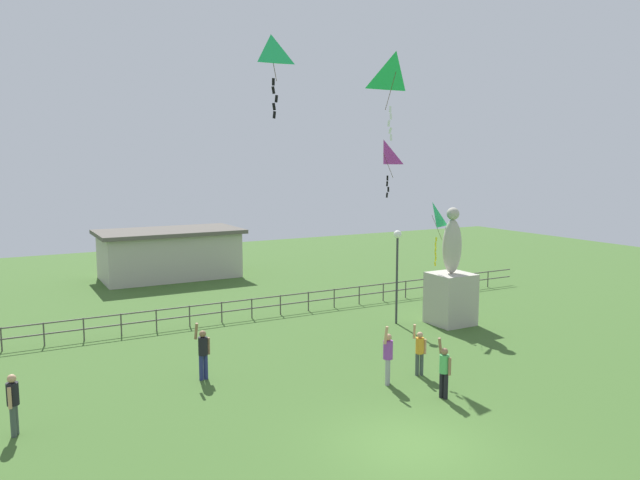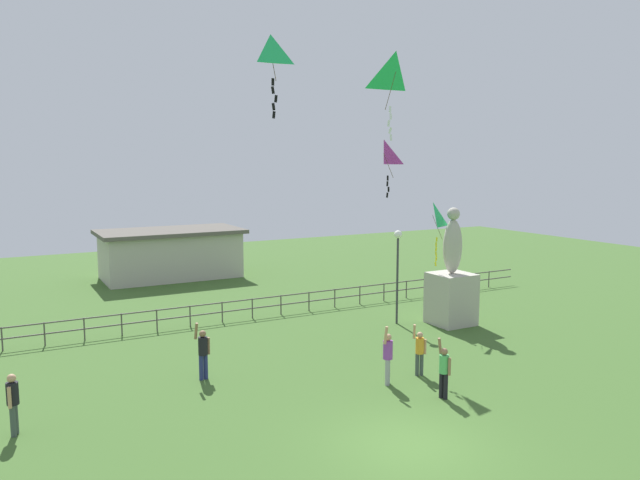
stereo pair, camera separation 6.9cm
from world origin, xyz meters
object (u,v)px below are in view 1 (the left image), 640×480
(person_4, at_px, (420,350))
(kite_4, at_px, (271,56))
(person_0, at_px, (388,355))
(person_1, at_px, (444,369))
(person_3, at_px, (13,401))
(statue_monument, at_px, (451,287))
(kite_1, at_px, (384,155))
(kite_3, at_px, (396,74))
(lamppost, at_px, (397,256))
(person_2, at_px, (203,351))
(kite_2, at_px, (432,218))

(person_4, distance_m, kite_4, 10.85)
(person_0, distance_m, person_1, 2.00)
(person_4, bearing_deg, person_3, 173.05)
(statue_monument, bearing_deg, kite_1, -165.18)
(kite_1, bearing_deg, statue_monument, 14.82)
(kite_1, relative_size, kite_4, 0.98)
(kite_1, height_order, kite_3, kite_3)
(person_0, height_order, person_4, person_0)
(person_0, bearing_deg, kite_4, -177.36)
(person_3, bearing_deg, lamppost, 15.61)
(person_2, distance_m, kite_4, 9.89)
(kite_4, bearing_deg, kite_2, 28.50)
(kite_4, bearing_deg, person_1, -17.98)
(person_2, distance_m, person_3, 6.00)
(person_1, distance_m, kite_4, 10.62)
(statue_monument, xyz_separation_m, person_3, (-17.83, -3.18, -0.70))
(person_3, distance_m, kite_4, 11.58)
(person_1, relative_size, kite_1, 0.86)
(person_1, height_order, person_2, person_2)
(statue_monument, height_order, person_3, statue_monument)
(kite_1, bearing_deg, person_4, -103.01)
(lamppost, distance_m, kite_3, 10.27)
(person_0, xyz_separation_m, kite_1, (2.26, 3.65, 6.54))
(kite_1, bearing_deg, lamppost, 44.21)
(person_4, xyz_separation_m, kite_3, (-1.31, -0.17, 9.10))
(kite_4, bearing_deg, person_0, 2.64)
(person_0, xyz_separation_m, person_4, (1.46, 0.18, -0.11))
(person_2, bearing_deg, kite_4, -74.01)
(kite_1, distance_m, kite_2, 5.07)
(lamppost, xyz_separation_m, kite_4, (-8.92, -6.28, 7.06))
(kite_4, bearing_deg, kite_3, 2.68)
(person_0, bearing_deg, person_1, -65.26)
(kite_1, bearing_deg, person_1, -104.55)
(lamppost, bearing_deg, kite_2, -25.71)
(statue_monument, bearing_deg, kite_2, 143.61)
(person_1, bearing_deg, statue_monument, 47.94)
(person_0, height_order, kite_3, kite_3)
(person_1, distance_m, person_4, 2.09)
(kite_3, bearing_deg, person_2, 147.92)
(kite_1, height_order, kite_4, kite_4)
(kite_2, xyz_separation_m, kite_3, (-6.00, -5.40, 5.18))
(lamppost, height_order, person_0, lamppost)
(statue_monument, xyz_separation_m, kite_4, (-11.05, -5.07, 8.50))
(lamppost, distance_m, person_2, 10.52)
(statue_monument, bearing_deg, person_1, -132.06)
(person_3, xyz_separation_m, person_4, (12.41, -1.51, -0.08))
(statue_monument, bearing_deg, person_2, -172.79)
(person_0, xyz_separation_m, kite_4, (-4.17, -0.19, 9.16))
(kite_2, height_order, kite_4, kite_4)
(person_3, relative_size, kite_3, 0.64)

